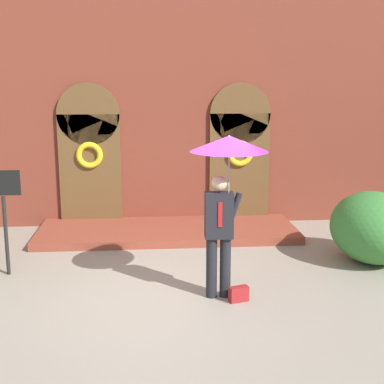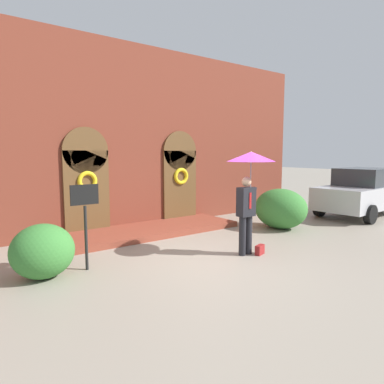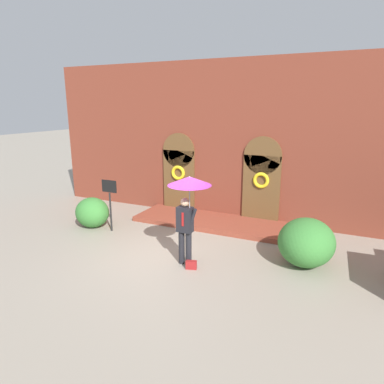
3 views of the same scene
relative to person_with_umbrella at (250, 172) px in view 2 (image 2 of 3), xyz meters
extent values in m
plane|color=gray|center=(-0.72, 0.13, -1.91)|extent=(80.00, 80.00, 0.00)
cube|color=brown|center=(-0.72, 4.33, 0.89)|extent=(14.00, 0.50, 5.60)
cube|color=brown|center=(-2.32, 4.04, -0.71)|extent=(1.30, 0.08, 2.40)
cylinder|color=brown|center=(-2.32, 4.04, 0.49)|extent=(1.30, 0.08, 1.30)
cube|color=brown|center=(0.88, 4.04, -0.71)|extent=(1.30, 0.08, 2.40)
cylinder|color=brown|center=(0.88, 4.04, 0.49)|extent=(1.30, 0.08, 1.30)
torus|color=yellow|center=(-2.32, 3.97, -0.36)|extent=(0.56, 0.12, 0.56)
torus|color=yellow|center=(0.88, 3.97, -0.36)|extent=(0.56, 0.12, 0.56)
cube|color=brown|center=(-0.72, 3.18, -1.83)|extent=(5.20, 1.80, 0.16)
cylinder|color=black|center=(-0.20, 0.00, -1.46)|extent=(0.16, 0.16, 0.90)
cylinder|color=black|center=(0.00, 0.00, -1.46)|extent=(0.16, 0.16, 0.90)
cube|color=black|center=(-0.10, 0.00, -0.68)|extent=(0.41, 0.25, 0.66)
cube|color=#A51919|center=(-0.10, -0.13, -0.64)|extent=(0.06, 0.01, 0.36)
sphere|color=tan|center=(-0.10, 0.00, -0.22)|extent=(0.22, 0.22, 0.22)
cylinder|color=black|center=(0.12, 0.00, -0.58)|extent=(0.22, 0.09, 0.46)
cylinder|color=gray|center=(0.03, 0.00, -0.26)|extent=(0.02, 0.02, 0.98)
cone|color=#992893|center=(0.03, 0.00, 0.34)|extent=(1.10, 1.10, 0.22)
cone|color=white|center=(0.03, 0.00, 0.35)|extent=(0.61, 0.61, 0.20)
cube|color=maroon|center=(0.17, -0.20, -1.80)|extent=(0.30, 0.20, 0.22)
cylinder|color=black|center=(-3.39, 1.18, -1.26)|extent=(0.06, 0.06, 1.30)
cube|color=black|center=(-3.39, 1.18, -0.39)|extent=(0.56, 0.03, 0.40)
ellipsoid|color=#387A33|center=(-4.20, 1.22, -1.40)|extent=(1.16, 1.05, 1.03)
ellipsoid|color=#387A33|center=(2.76, 1.30, -1.30)|extent=(1.44, 1.68, 1.23)
cube|color=#B2B2B7|center=(6.88, 0.90, -1.19)|extent=(4.19, 2.00, 0.80)
cube|color=#2D3338|center=(7.13, 0.91, -0.47)|extent=(2.13, 1.68, 0.64)
cylinder|color=black|center=(5.66, -0.06, -1.59)|extent=(0.65, 0.25, 0.64)
cylinder|color=black|center=(5.56, 1.74, -1.59)|extent=(0.65, 0.25, 0.64)
cylinder|color=black|center=(8.10, 1.86, -1.59)|extent=(0.65, 0.25, 0.64)
camera|label=1|loc=(-1.08, -7.29, 1.23)|focal=50.00mm
camera|label=2|loc=(-5.69, -5.41, 0.43)|focal=32.00mm
camera|label=3|loc=(3.53, -7.44, 2.15)|focal=32.00mm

